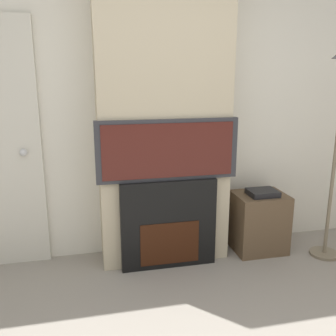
{
  "coord_description": "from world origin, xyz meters",
  "views": [
    {
      "loc": [
        -0.64,
        -1.19,
        1.59
      ],
      "look_at": [
        0.0,
        1.65,
        0.85
      ],
      "focal_mm": 40.0,
      "sensor_mm": 36.0,
      "label": 1
    }
  ],
  "objects": [
    {
      "name": "wall_back",
      "position": [
        0.0,
        2.03,
        1.35
      ],
      "size": [
        6.0,
        0.06,
        2.7
      ],
      "color": "silver",
      "rests_on": "ground_plane"
    },
    {
      "name": "chimney_breast",
      "position": [
        0.0,
        1.82,
        1.35
      ],
      "size": [
        1.08,
        0.35,
        2.7
      ],
      "color": "#BCAD8E",
      "rests_on": "ground_plane"
    },
    {
      "name": "fireplace",
      "position": [
        0.0,
        1.65,
        0.37
      ],
      "size": [
        0.8,
        0.15,
        0.75
      ],
      "color": "black",
      "rests_on": "ground_plane"
    },
    {
      "name": "television",
      "position": [
        0.0,
        1.64,
        1.0
      ],
      "size": [
        1.14,
        0.07,
        0.49
      ],
      "color": "#2D2D33",
      "rests_on": "fireplace"
    },
    {
      "name": "media_stand",
      "position": [
        0.87,
        1.74,
        0.28
      ],
      "size": [
        0.46,
        0.38,
        0.59
      ],
      "color": "brown",
      "rests_on": "ground_plane"
    }
  ]
}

